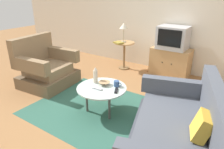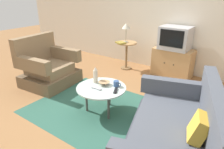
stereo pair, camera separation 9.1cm
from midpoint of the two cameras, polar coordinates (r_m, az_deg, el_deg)
The scene contains 16 objects.
ground_plane at distance 3.48m, azimuth -4.66°, elevation -8.69°, with size 16.00×16.00×0.00m, color olive.
back_wall at distance 5.01m, azimuth 12.25°, elevation 16.88°, with size 9.00×0.12×2.70m, color beige.
area_rug at distance 3.34m, azimuth -3.53°, elevation -10.04°, with size 2.24×1.68×0.00m, color #2D5B4C.
armchair at distance 4.33m, azimuth -18.38°, elevation 1.40°, with size 0.95×1.04×0.96m.
couch at distance 2.51m, azimuth 16.52°, elevation -15.44°, with size 1.36×1.79×0.87m.
coffee_table at distance 3.15m, azimuth -3.70°, elevation -4.15°, with size 0.76×0.76×0.42m.
side_table at distance 4.94m, azimuth 2.87°, elevation 6.77°, with size 0.47×0.47×0.65m.
tv_stand at distance 4.76m, azimuth 15.23°, elevation 3.40°, with size 0.83×0.46×0.61m.
television at distance 4.61m, azimuth 15.87°, elevation 9.75°, with size 0.61×0.47×0.48m.
table_lamp at distance 4.84m, azimuth 2.72°, elevation 13.02°, with size 0.20×0.20×0.44m.
vase at distance 3.25m, azimuth -5.40°, elevation -0.18°, with size 0.07×0.07×0.26m.
mug at distance 3.14m, azimuth 0.48°, elevation -2.54°, with size 0.13×0.09×0.09m.
bowl at distance 3.20m, azimuth -2.93°, elevation -2.47°, with size 0.18×0.18×0.05m.
tv_remote_dark at distance 3.01m, azimuth 0.32°, elevation -4.44°, with size 0.11×0.16×0.02m.
tv_remote_silver at distance 3.08m, azimuth -4.97°, elevation -3.88°, with size 0.16×0.06×0.02m.
book at distance 4.78m, azimuth 1.22°, elevation 8.76°, with size 0.26×0.23×0.03m.
Camera 1 is at (1.85, -2.33, 1.79)m, focal length 33.20 mm.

